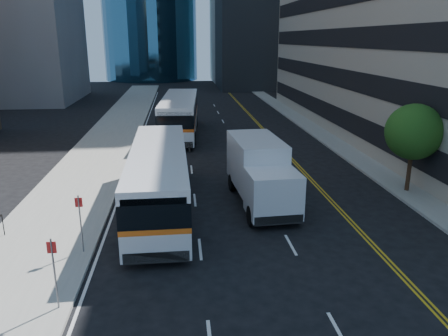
% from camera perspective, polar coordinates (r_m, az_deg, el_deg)
% --- Properties ---
extents(ground, '(160.00, 160.00, 0.00)m').
position_cam_1_polar(ground, '(17.93, 8.73, -12.81)').
color(ground, black).
rests_on(ground, ground).
extents(sidewalk_west, '(5.00, 90.00, 0.15)m').
position_cam_1_polar(sidewalk_west, '(41.48, -14.47, 3.99)').
color(sidewalk_west, gray).
rests_on(sidewalk_west, ground).
extents(sidewalk_east, '(2.00, 90.00, 0.15)m').
position_cam_1_polar(sidewalk_east, '(43.08, 12.18, 4.60)').
color(sidewalk_east, gray).
rests_on(sidewalk_east, ground).
extents(street_tree, '(3.20, 3.20, 5.10)m').
position_cam_1_polar(street_tree, '(27.08, 23.55, 4.33)').
color(street_tree, '#332114').
rests_on(street_tree, sidewalk_east).
extents(bus_front, '(2.99, 12.87, 3.31)m').
position_cam_1_polar(bus_front, '(22.88, -8.47, -1.25)').
color(bus_front, silver).
rests_on(bus_front, ground).
extents(bus_rear, '(3.84, 13.92, 3.55)m').
position_cam_1_polar(bus_rear, '(41.23, -5.79, 6.99)').
color(bus_rear, white).
rests_on(bus_rear, ground).
extents(box_truck, '(2.93, 7.36, 3.45)m').
position_cam_1_polar(box_truck, '(23.66, 4.76, -0.49)').
color(box_truck, silver).
rests_on(box_truck, ground).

